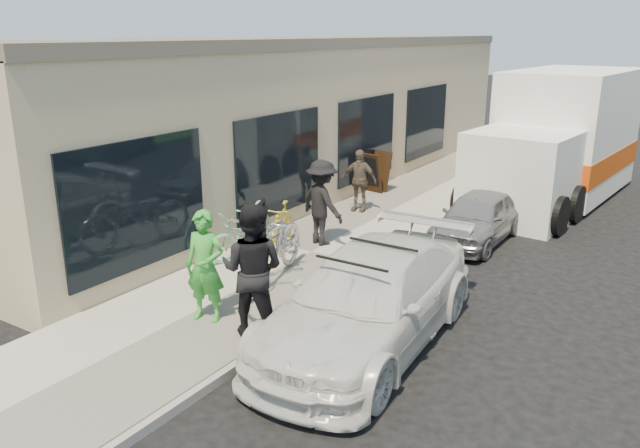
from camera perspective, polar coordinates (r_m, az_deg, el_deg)
The scene contains 17 objects.
ground at distance 9.28m, azimuth -0.69°, elevation -10.92°, with size 120.00×120.00×0.00m, color black.
sidewalk at distance 12.55m, azimuth -0.80°, elevation -2.84°, with size 3.00×34.00×0.15m, color #AFA99E.
curb at distance 11.83m, azimuth 5.49°, elevation -4.26°, with size 0.12×34.00×0.13m, color gray.
storefront at distance 17.88m, azimuth -0.69°, elevation 9.96°, with size 3.60×20.00×4.22m.
bike_rack at distance 12.58m, azimuth -5.47°, elevation 0.30°, with size 0.31×0.64×0.97m.
sandwich_board at distance 17.19m, azimuth 5.03°, elevation 4.79°, with size 0.78×0.79×1.08m.
sedan_white at distance 9.03m, azimuth 4.45°, elevation -6.91°, with size 2.20×4.88×1.43m.
sedan_silver at distance 13.84m, azimuth 14.19°, elevation 0.59°, with size 1.29×3.20×1.09m, color gray.
moving_truck at distance 18.04m, azimuth 21.05°, elevation 6.91°, with size 3.20×7.12×3.40m.
tandem_bike at distance 10.89m, azimuth -4.27°, elevation -2.05°, with size 0.86×2.46×1.29m, color #B8B8BA.
woman_rider at distance 9.50m, azimuth -10.45°, elevation -3.82°, with size 0.63×0.41×1.72m, color green.
man_standing at distance 8.92m, azimuth -6.18°, elevation -4.20°, with size 0.96×0.75×1.97m, color black.
cruiser_bike_a at distance 12.63m, azimuth -6.07°, elevation -0.21°, with size 0.44×1.55×0.93m, color #7DBAAD.
cruiser_bike_b at distance 12.15m, azimuth -6.52°, elevation -0.98°, with size 0.61×1.74×0.91m, color #7DBAAD.
cruiser_bike_c at distance 12.71m, azimuth -3.48°, elevation -0.12°, with size 0.42×1.50×0.90m, color gold.
bystander_a at distance 12.73m, azimuth 0.18°, elevation 1.98°, with size 1.14×0.65×1.76m, color black.
bystander_b at distance 15.23m, azimuth 3.59°, elevation 4.00°, with size 0.89×0.37×1.52m, color brown.
Camera 1 is at (4.51, -6.83, 4.37)m, focal length 35.00 mm.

